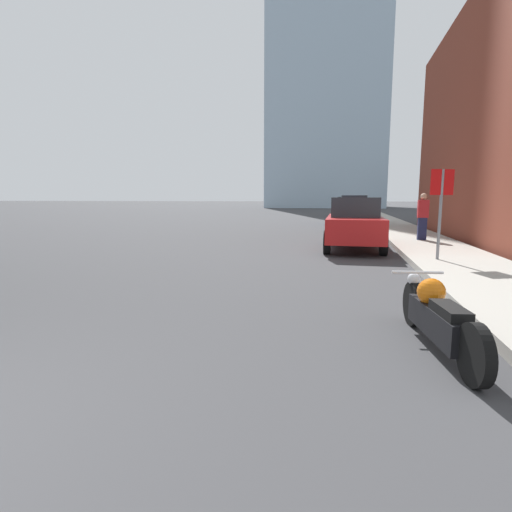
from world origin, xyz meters
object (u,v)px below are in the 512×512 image
parked_car_blue (353,210)px  parked_car_red (354,223)px  stop_sign (441,198)px  motorcycle (437,316)px  parked_car_white (347,206)px  pedestrian (423,216)px

parked_car_blue → parked_car_red: bearing=-93.1°
parked_car_red → stop_sign: bearing=-55.5°
parked_car_red → stop_sign: stop_sign is taller
motorcycle → parked_car_white: 32.91m
motorcycle → pedestrian: 10.70m
parked_car_red → parked_car_blue: 12.16m
parked_car_blue → motorcycle: bearing=-90.8°
motorcycle → pedestrian: pedestrian is taller
parked_car_red → motorcycle: bearing=-85.8°
parked_car_blue → pedestrian: size_ratio=2.79×
parked_car_blue → stop_sign: 15.02m
stop_sign → pedestrian: bearing=84.1°
motorcycle → parked_car_blue: parked_car_blue is taller
parked_car_red → pedestrian: 3.11m
pedestrian → parked_car_white: bearing=96.1°
parked_car_white → pedestrian: pedestrian is taller
parked_car_blue → parked_car_white: (-0.27, 12.19, -0.01)m
parked_car_white → pedestrian: (2.40, -22.36, 0.11)m
parked_car_blue → stop_sign: stop_sign is taller
stop_sign → parked_car_white: bearing=94.0°
motorcycle → parked_car_white: parked_car_white is taller
parked_car_white → pedestrian: size_ratio=2.69×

